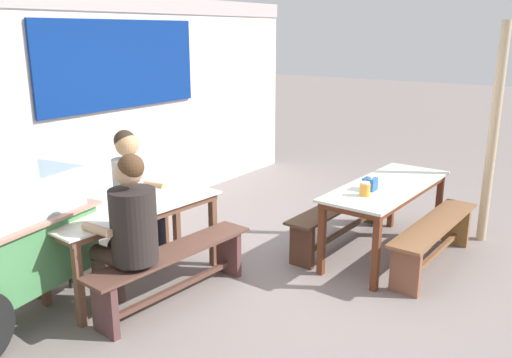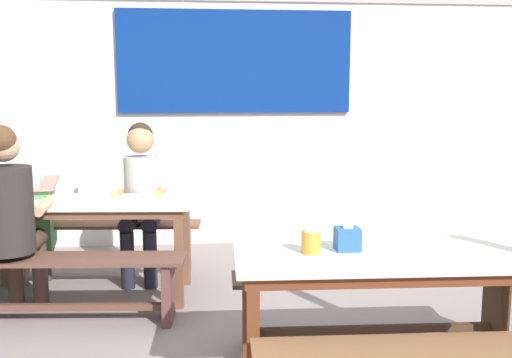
% 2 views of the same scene
% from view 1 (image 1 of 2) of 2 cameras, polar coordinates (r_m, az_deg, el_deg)
% --- Properties ---
extents(ground_plane, '(40.00, 40.00, 0.00)m').
position_cam_1_polar(ground_plane, '(5.21, 4.74, -9.73)').
color(ground_plane, gray).
extents(backdrop_wall, '(6.92, 0.23, 2.63)m').
position_cam_1_polar(backdrop_wall, '(6.49, -15.43, 7.61)').
color(backdrop_wall, silver).
rests_on(backdrop_wall, ground_plane).
extents(dining_table_far, '(1.68, 0.77, 0.75)m').
position_cam_1_polar(dining_table_far, '(4.82, -13.04, -3.68)').
color(dining_table_far, silver).
rests_on(dining_table_far, ground_plane).
extents(dining_table_near, '(1.78, 0.73, 0.75)m').
position_cam_1_polar(dining_table_near, '(5.48, 13.84, -1.33)').
color(dining_table_near, silver).
rests_on(dining_table_near, ground_plane).
extents(bench_far_back, '(1.67, 0.41, 0.46)m').
position_cam_1_polar(bench_far_back, '(5.34, -16.17, -6.13)').
color(bench_far_back, brown).
rests_on(bench_far_back, ground_plane).
extents(bench_far_front, '(1.63, 0.44, 0.46)m').
position_cam_1_polar(bench_far_front, '(4.59, -8.82, -9.29)').
color(bench_far_front, brown).
rests_on(bench_far_front, ground_plane).
extents(bench_near_back, '(1.78, 0.36, 0.46)m').
position_cam_1_polar(bench_near_back, '(5.80, 9.01, -3.87)').
color(bench_near_back, '#493324').
rests_on(bench_near_back, ground_plane).
extents(bench_near_front, '(1.65, 0.37, 0.46)m').
position_cam_1_polar(bench_near_front, '(5.43, 18.53, -5.84)').
color(bench_near_front, brown).
rests_on(bench_near_front, ground_plane).
extents(food_cart, '(1.78, 0.94, 1.16)m').
position_cam_1_polar(food_cart, '(4.53, -25.14, -5.84)').
color(food_cart, '#4B8C52').
rests_on(food_cart, ground_plane).
extents(person_center_facing, '(0.41, 0.53, 1.31)m').
position_cam_1_polar(person_center_facing, '(5.33, -13.02, -0.80)').
color(person_center_facing, '#1F202C').
rests_on(person_center_facing, ground_plane).
extents(person_left_back_turned, '(0.47, 0.59, 1.35)m').
position_cam_1_polar(person_left_back_turned, '(4.23, -13.45, -4.92)').
color(person_left_back_turned, '#47352C').
rests_on(person_left_back_turned, ground_plane).
extents(tissue_box, '(0.13, 0.12, 0.14)m').
position_cam_1_polar(tissue_box, '(5.22, 12.07, -0.51)').
color(tissue_box, '#295A9B').
rests_on(tissue_box, dining_table_near).
extents(condiment_jar, '(0.10, 0.10, 0.13)m').
position_cam_1_polar(condiment_jar, '(5.02, 11.56, -1.06)').
color(condiment_jar, orange).
rests_on(condiment_jar, dining_table_near).
extents(wooden_support_post, '(0.10, 0.10, 2.33)m').
position_cam_1_polar(wooden_support_post, '(6.12, 24.01, 4.27)').
color(wooden_support_post, tan).
rests_on(wooden_support_post, ground_plane).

